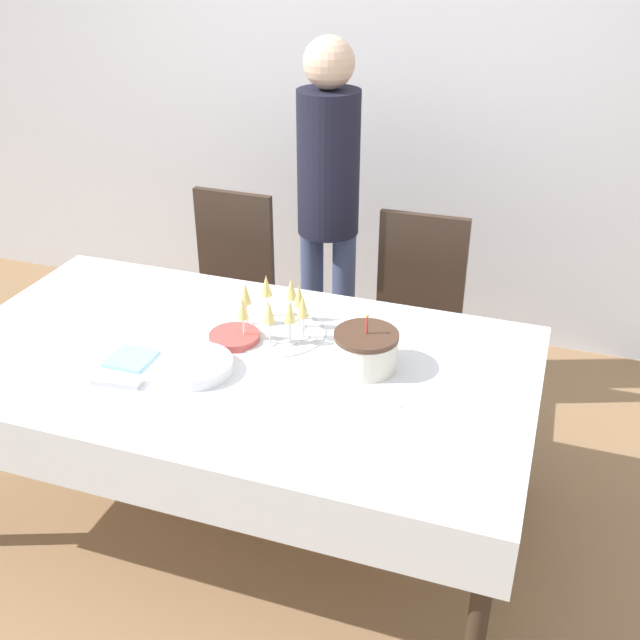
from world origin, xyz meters
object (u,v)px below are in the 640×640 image
birthday_cake (366,350)px  plate_stack_dessert (234,337)px  dining_chair_far_left (227,284)px  plate_stack_main (195,366)px  champagne_tray (277,313)px  dining_chair_far_right (415,313)px  person_standing (328,190)px

birthday_cake → plate_stack_dessert: bearing=178.2°
dining_chair_far_left → plate_stack_main: bearing=-69.8°
dining_chair_far_left → champagne_tray: 0.93m
champagne_tray → dining_chair_far_left: bearing=128.2°
dining_chair_far_right → person_standing: person_standing is taller
plate_stack_dessert → birthday_cake: bearing=-1.8°
birthday_cake → plate_stack_dessert: 0.51m
champagne_tray → person_standing: (-0.07, 0.82, 0.20)m
dining_chair_far_left → dining_chair_far_right: 0.93m
champagne_tray → dining_chair_far_right: bearing=61.0°
plate_stack_dessert → person_standing: bearing=86.6°
plate_stack_dessert → dining_chair_far_right: bearing=57.5°
dining_chair_far_right → plate_stack_dessert: 0.97m
dining_chair_far_right → champagne_tray: dining_chair_far_right is taller
dining_chair_far_right → birthday_cake: (-0.00, -0.82, 0.27)m
champagne_tray → birthday_cake: bearing=-18.0°
champagne_tray → plate_stack_dessert: size_ratio=1.91×
dining_chair_far_left → person_standing: bearing=15.1°
plate_stack_main → plate_stack_dessert: plate_stack_main is taller
dining_chair_far_right → person_standing: bearing=164.3°
dining_chair_far_left → plate_stack_dessert: bearing=-62.3°
plate_stack_dessert → person_standing: 0.97m
dining_chair_far_right → plate_stack_dessert: size_ratio=5.10×
dining_chair_far_right → person_standing: (-0.45, 0.13, 0.49)m
champagne_tray → plate_stack_main: (-0.16, -0.34, -0.06)m
champagne_tray → person_standing: size_ratio=0.21×
plate_stack_main → plate_stack_dessert: bearing=80.5°
dining_chair_far_right → plate_stack_main: 1.19m
dining_chair_far_left → person_standing: size_ratio=0.57×
champagne_tray → plate_stack_dessert: champagne_tray is taller
plate_stack_main → plate_stack_dessert: 0.24m
plate_stack_main → plate_stack_dessert: (0.04, 0.23, -0.01)m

